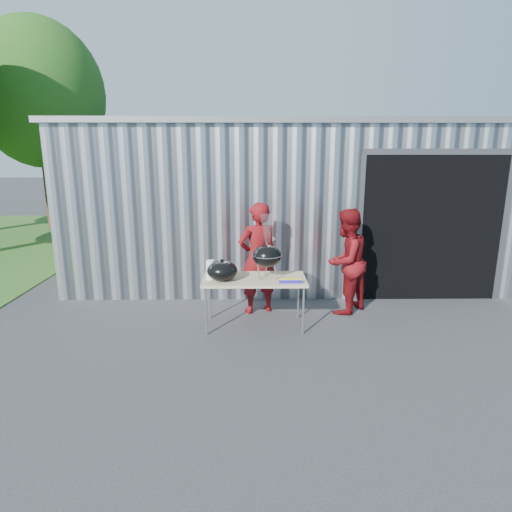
{
  "coord_description": "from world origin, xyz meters",
  "views": [
    {
      "loc": [
        0.19,
        -5.5,
        2.54
      ],
      "look_at": [
        0.27,
        0.63,
        1.05
      ],
      "focal_mm": 30.0,
      "sensor_mm": 36.0,
      "label": 1
    }
  ],
  "objects_px": {
    "kettle_grill": "(267,250)",
    "person_cook": "(258,258)",
    "folding_table": "(254,281)",
    "person_bystander": "(346,261)"
  },
  "relations": [
    {
      "from": "person_cook",
      "to": "person_bystander",
      "type": "bearing_deg",
      "value": 157.27
    },
    {
      "from": "kettle_grill",
      "to": "folding_table",
      "type": "bearing_deg",
      "value": 178.29
    },
    {
      "from": "person_bystander",
      "to": "person_cook",
      "type": "bearing_deg",
      "value": -45.33
    },
    {
      "from": "person_cook",
      "to": "person_bystander",
      "type": "distance_m",
      "value": 1.41
    },
    {
      "from": "folding_table",
      "to": "person_cook",
      "type": "distance_m",
      "value": 0.64
    },
    {
      "from": "folding_table",
      "to": "kettle_grill",
      "type": "height_order",
      "value": "kettle_grill"
    },
    {
      "from": "person_cook",
      "to": "folding_table",
      "type": "bearing_deg",
      "value": 62.32
    },
    {
      "from": "kettle_grill",
      "to": "person_cook",
      "type": "height_order",
      "value": "person_cook"
    },
    {
      "from": "folding_table",
      "to": "kettle_grill",
      "type": "xyz_separation_m",
      "value": [
        0.18,
        -0.01,
        0.46
      ]
    },
    {
      "from": "folding_table",
      "to": "kettle_grill",
      "type": "bearing_deg",
      "value": -1.71
    }
  ]
}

